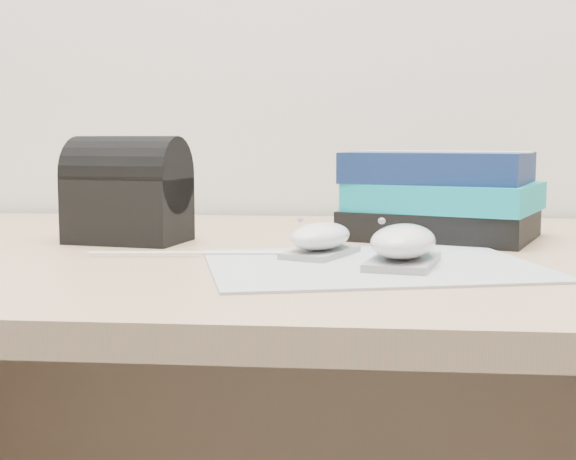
# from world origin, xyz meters

# --- Properties ---
(desk) EXTENTS (1.60, 0.80, 0.73)m
(desk) POSITION_xyz_m (0.00, 1.64, 0.50)
(desk) COLOR #A57F5B
(desk) RESTS_ON ground
(mousepad) EXTENTS (0.39, 0.34, 0.00)m
(mousepad) POSITION_xyz_m (-0.00, 1.45, 0.73)
(mousepad) COLOR gray
(mousepad) RESTS_ON desk
(mouse_rear) EXTENTS (0.09, 0.11, 0.04)m
(mouse_rear) POSITION_xyz_m (-0.06, 1.51, 0.75)
(mouse_rear) COLOR gray
(mouse_rear) RESTS_ON mousepad
(mouse_front) EXTENTS (0.09, 0.13, 0.05)m
(mouse_front) POSITION_xyz_m (0.03, 1.44, 0.75)
(mouse_front) COLOR gray
(mouse_front) RESTS_ON mousepad
(usb_cable) EXTENTS (0.25, 0.03, 0.00)m
(usb_cable) POSITION_xyz_m (-0.20, 1.50, 0.73)
(usb_cable) COLOR white
(usb_cable) RESTS_ON mousepad
(book_stack) EXTENTS (0.28, 0.26, 0.12)m
(book_stack) POSITION_xyz_m (0.09, 1.70, 0.79)
(book_stack) COLOR black
(book_stack) RESTS_ON desk
(pouch) EXTENTS (0.16, 0.12, 0.13)m
(pouch) POSITION_xyz_m (-0.31, 1.62, 0.80)
(pouch) COLOR black
(pouch) RESTS_ON desk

